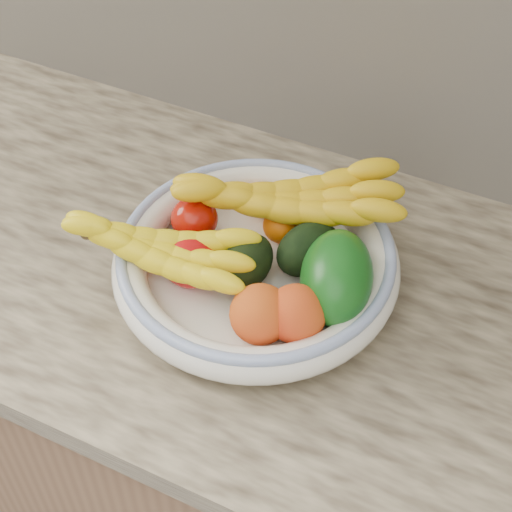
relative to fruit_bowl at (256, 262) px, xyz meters
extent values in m
cube|color=brown|center=(0.00, 0.02, -0.52)|extent=(2.40, 0.62, 0.86)
cube|color=#C2B08A|center=(0.00, 0.02, -0.07)|extent=(2.44, 0.66, 0.04)
cube|color=beige|center=(0.00, 0.33, 0.20)|extent=(2.40, 0.02, 0.50)
cylinder|color=white|center=(0.00, 0.00, -0.04)|extent=(0.13, 0.13, 0.02)
cylinder|color=white|center=(0.00, 0.00, -0.03)|extent=(0.32, 0.32, 0.01)
torus|color=white|center=(0.00, 0.00, 0.00)|extent=(0.39, 0.39, 0.05)
torus|color=#3B5BA7|center=(0.00, 0.00, 0.02)|extent=(0.37, 0.37, 0.02)
ellipsoid|color=orange|center=(-0.05, 0.11, 0.01)|extent=(0.06, 0.06, 0.04)
ellipsoid|color=#FC6805|center=(0.02, 0.09, 0.01)|extent=(0.06, 0.06, 0.05)
ellipsoid|color=orange|center=(0.00, 0.07, 0.01)|extent=(0.06, 0.06, 0.05)
ellipsoid|color=#AB1206|center=(-0.11, 0.03, 0.01)|extent=(0.09, 0.09, 0.06)
ellipsoid|color=#BB090A|center=(-0.07, -0.05, 0.01)|extent=(0.10, 0.10, 0.07)
ellipsoid|color=black|center=(0.00, -0.02, 0.02)|extent=(0.07, 0.10, 0.07)
ellipsoid|color=black|center=(0.06, 0.04, 0.02)|extent=(0.10, 0.12, 0.07)
ellipsoid|color=#0E4B10|center=(0.12, 0.00, 0.03)|extent=(0.16, 0.18, 0.13)
ellipsoid|color=orange|center=(0.05, -0.09, 0.02)|extent=(0.10, 0.10, 0.08)
ellipsoid|color=orange|center=(0.09, -0.07, 0.02)|extent=(0.10, 0.10, 0.08)
camera|label=1|loc=(0.31, -0.65, 0.78)|focal=55.00mm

